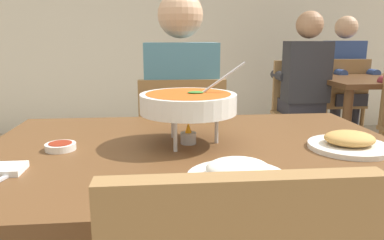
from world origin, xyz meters
TOP-DOWN VIEW (x-y plane):
  - cafe_rear_partition at (0.00, 3.30)m, footprint 10.00×0.10m
  - dining_table_main at (0.00, 0.00)m, footprint 1.31×0.91m
  - chair_diner_main at (-0.00, 0.74)m, footprint 0.44×0.44m
  - diner_main at (0.00, 0.78)m, footprint 0.40×0.45m
  - curry_bowl at (-0.02, 0.03)m, footprint 0.33×0.30m
  - rice_plate at (0.06, -0.30)m, footprint 0.24×0.24m
  - appetizer_plate at (0.45, -0.07)m, footprint 0.24×0.24m
  - sauce_dish at (-0.41, -0.00)m, footprint 0.09×0.09m
  - spoon_utensil at (-0.48, -0.23)m, footprint 0.06×0.17m
  - dining_table_far at (1.76, 1.85)m, footprint 1.00×0.80m
  - chair_bg_middle at (1.13, 1.99)m, footprint 0.45×0.45m
  - chair_bg_right at (1.71, 2.37)m, footprint 0.46×0.46m
  - patron_bg_middle at (1.12, 1.90)m, footprint 0.40×0.45m
  - patron_bg_right at (1.75, 2.42)m, footprint 0.40×0.45m

SIDE VIEW (x-z plane):
  - chair_diner_main at x=0.00m, z-range 0.06..0.96m
  - chair_bg_middle at x=1.13m, z-range 0.06..0.96m
  - chair_bg_right at x=1.71m, z-range 0.06..0.96m
  - dining_table_far at x=1.76m, z-range 0.24..1.01m
  - dining_table_main at x=0.00m, z-range 0.27..1.04m
  - diner_main at x=0.00m, z-range 0.09..1.40m
  - patron_bg_middle at x=1.12m, z-range 0.09..1.40m
  - patron_bg_right at x=1.75m, z-range 0.09..1.40m
  - spoon_utensil at x=-0.48m, z-range 0.76..0.77m
  - sauce_dish at x=-0.41m, z-range 0.76..0.78m
  - rice_plate at x=0.06m, z-range 0.76..0.81m
  - appetizer_plate at x=0.45m, z-range 0.76..0.81m
  - curry_bowl at x=-0.02m, z-range 0.76..1.02m
  - cafe_rear_partition at x=0.00m, z-range 0.00..3.00m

